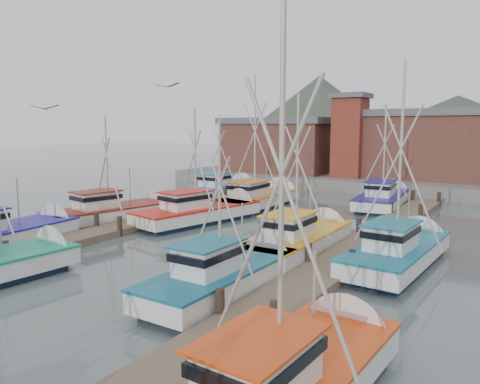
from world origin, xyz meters
The scene contains 20 objects.
ground centered at (0.00, 0.00, 0.00)m, with size 260.00×260.00×0.00m, color #556665.
dock_left centered at (-7.00, 4.04, 0.21)m, with size 2.30×46.00×1.50m.
dock_right centered at (7.00, 4.04, 0.21)m, with size 2.30×46.00×1.50m.
quay centered at (0.00, 37.00, 0.60)m, with size 44.00×16.00×1.20m, color slate.
shed_left centered at (-11.00, 35.00, 4.34)m, with size 12.72×8.48×6.20m.
shed_center centered at (6.00, 37.00, 4.69)m, with size 14.84×9.54×6.90m.
lookout_tower centered at (-2.00, 33.00, 5.55)m, with size 3.60×3.60×8.50m.
distant_hills centered at (-12.76, 122.59, 0.00)m, with size 175.00×140.00×42.00m.
boat_5 centered at (4.55, 0.76, 0.68)m, with size 2.95×8.36×7.22m.
boat_6 centered at (-9.32, -0.15, 0.69)m, with size 3.92×9.70×9.49m.
boat_7 centered at (10.01, -4.81, 0.69)m, with size 3.99×8.77×10.00m.
boat_8 centered at (-4.38, 11.12, 0.68)m, with size 4.88×10.07×8.54m.
boat_9 centered at (4.47, 7.57, 0.68)m, with size 3.54×9.04×8.75m.
boat_10 centered at (-9.34, 8.00, 0.68)m, with size 4.52×9.50×7.84m.
boat_11 centered at (9.34, 7.93, 0.69)m, with size 3.99×9.04×9.96m.
boat_12 centered at (-4.21, 18.33, 0.69)m, with size 4.53×10.40×11.29m.
boat_13 centered at (4.28, 23.68, 0.68)m, with size 3.67×9.69×8.99m.
boat_14 centered at (-9.92, 21.66, 0.68)m, with size 3.50×9.32×8.31m.
gull_near centered at (-3.33, -1.43, 7.18)m, with size 1.54×0.66×0.24m.
gull_far centered at (-0.75, 3.37, 8.32)m, with size 1.55×0.63×0.24m.
Camera 1 is at (14.30, -13.92, 6.40)m, focal length 35.00 mm.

